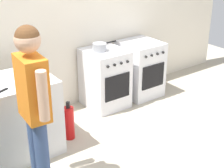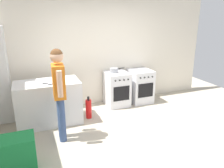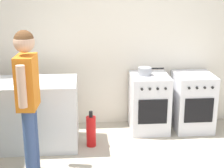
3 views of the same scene
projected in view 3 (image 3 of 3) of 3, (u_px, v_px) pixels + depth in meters
name	position (u px, v px, depth m)	size (l,w,h in m)	color
back_wall	(123.00, 40.00, 5.16)	(6.00, 0.10, 2.60)	silver
counter_unit	(29.00, 114.00, 4.59)	(1.30, 0.70, 0.90)	silver
oven_left	(149.00, 103.00, 5.08)	(0.55, 0.62, 0.85)	silver
oven_right	(193.00, 102.00, 5.13)	(0.55, 0.62, 0.85)	silver
pot	(145.00, 71.00, 4.95)	(0.38, 0.20, 0.11)	gray
knife_carving	(21.00, 87.00, 4.22)	(0.32, 0.16, 0.01)	silver
knife_bread	(14.00, 84.00, 4.36)	(0.34, 0.15, 0.01)	silver
person	(28.00, 92.00, 3.71)	(0.22, 0.57, 1.67)	#384C7A
fire_extinguisher	(91.00, 131.00, 4.62)	(0.13, 0.13, 0.50)	red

